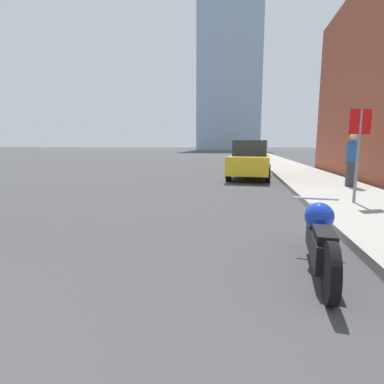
{
  "coord_description": "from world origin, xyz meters",
  "views": [
    {
      "loc": [
        2.81,
        0.07,
        1.58
      ],
      "look_at": [
        1.81,
        6.08,
        0.62
      ],
      "focal_mm": 28.0,
      "sensor_mm": 36.0,
      "label": 1
    }
  ],
  "objects_px": {
    "pedestrian": "(352,159)",
    "motorcycle": "(320,237)",
    "parked_car_silver": "(247,151)",
    "parked_car_black": "(249,153)",
    "stop_sign": "(359,140)",
    "parked_car_yellow": "(250,160)"
  },
  "relations": [
    {
      "from": "parked_car_black",
      "to": "parked_car_yellow",
      "type": "bearing_deg",
      "value": -87.22
    },
    {
      "from": "stop_sign",
      "to": "pedestrian",
      "type": "xyz_separation_m",
      "value": [
        0.92,
        3.07,
        -0.61
      ]
    },
    {
      "from": "motorcycle",
      "to": "stop_sign",
      "type": "height_order",
      "value": "stop_sign"
    },
    {
      "from": "parked_car_black",
      "to": "parked_car_silver",
      "type": "distance_m",
      "value": 10.96
    },
    {
      "from": "parked_car_black",
      "to": "pedestrian",
      "type": "relative_size",
      "value": 2.3
    },
    {
      "from": "pedestrian",
      "to": "motorcycle",
      "type": "bearing_deg",
      "value": -110.84
    },
    {
      "from": "parked_car_silver",
      "to": "parked_car_black",
      "type": "bearing_deg",
      "value": -85.87
    },
    {
      "from": "parked_car_yellow",
      "to": "parked_car_silver",
      "type": "relative_size",
      "value": 1.0
    },
    {
      "from": "stop_sign",
      "to": "parked_car_silver",
      "type": "bearing_deg",
      "value": 94.28
    },
    {
      "from": "parked_car_black",
      "to": "pedestrian",
      "type": "xyz_separation_m",
      "value": [
        3.1,
        -15.33,
        0.23
      ]
    },
    {
      "from": "parked_car_yellow",
      "to": "parked_car_black",
      "type": "xyz_separation_m",
      "value": [
        0.22,
        11.87,
        0.0
      ]
    },
    {
      "from": "parked_car_black",
      "to": "pedestrian",
      "type": "bearing_deg",
      "value": -74.71
    },
    {
      "from": "stop_sign",
      "to": "parked_car_yellow",
      "type": "bearing_deg",
      "value": 110.24
    },
    {
      "from": "parked_car_yellow",
      "to": "stop_sign",
      "type": "xyz_separation_m",
      "value": [
        2.4,
        -6.52,
        0.83
      ]
    },
    {
      "from": "motorcycle",
      "to": "parked_car_black",
      "type": "height_order",
      "value": "parked_car_black"
    },
    {
      "from": "motorcycle",
      "to": "parked_car_yellow",
      "type": "relative_size",
      "value": 0.49
    },
    {
      "from": "motorcycle",
      "to": "pedestrian",
      "type": "xyz_separation_m",
      "value": [
        2.71,
        7.13,
        0.69
      ]
    },
    {
      "from": "parked_car_silver",
      "to": "stop_sign",
      "type": "relative_size",
      "value": 2.05
    },
    {
      "from": "parked_car_black",
      "to": "parked_car_silver",
      "type": "bearing_deg",
      "value": 93.93
    },
    {
      "from": "motorcycle",
      "to": "pedestrian",
      "type": "distance_m",
      "value": 7.66
    },
    {
      "from": "motorcycle",
      "to": "parked_car_silver",
      "type": "height_order",
      "value": "parked_car_silver"
    },
    {
      "from": "motorcycle",
      "to": "pedestrian",
      "type": "height_order",
      "value": "pedestrian"
    }
  ]
}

